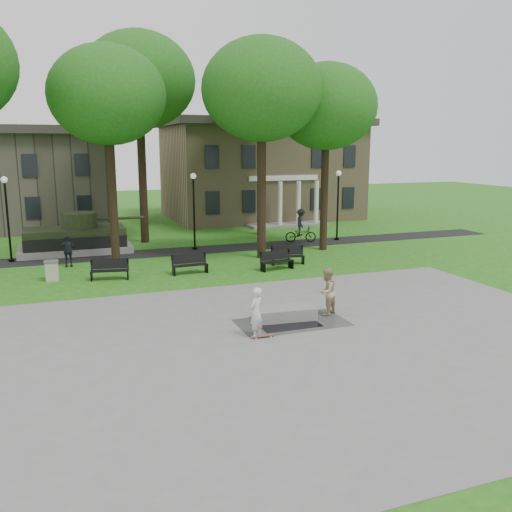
{
  "coord_description": "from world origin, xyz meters",
  "views": [
    {
      "loc": [
        -7.46,
        -20.17,
        6.36
      ],
      "look_at": [
        0.99,
        2.62,
        1.4
      ],
      "focal_mm": 38.0,
      "sensor_mm": 36.0,
      "label": 1
    }
  ],
  "objects_px": {
    "concrete_block": "(285,313)",
    "friend_watching": "(326,292)",
    "park_bench_0": "(109,269)",
    "skateboarder": "(256,312)",
    "cyclist": "(301,229)",
    "trash_bin": "(52,270)"
  },
  "relations": [
    {
      "from": "concrete_block",
      "to": "friend_watching",
      "type": "xyz_separation_m",
      "value": [
        1.68,
        -0.03,
        0.68
      ]
    },
    {
      "from": "concrete_block",
      "to": "park_bench_0",
      "type": "height_order",
      "value": "park_bench_0"
    },
    {
      "from": "friend_watching",
      "to": "skateboarder",
      "type": "bearing_deg",
      "value": -10.97
    },
    {
      "from": "cyclist",
      "to": "concrete_block",
      "type": "bearing_deg",
      "value": 170.25
    },
    {
      "from": "skateboarder",
      "to": "cyclist",
      "type": "relative_size",
      "value": 0.77
    },
    {
      "from": "skateboarder",
      "to": "trash_bin",
      "type": "height_order",
      "value": "skateboarder"
    },
    {
      "from": "concrete_block",
      "to": "cyclist",
      "type": "xyz_separation_m",
      "value": [
        7.55,
        14.89,
        0.67
      ]
    },
    {
      "from": "friend_watching",
      "to": "cyclist",
      "type": "height_order",
      "value": "cyclist"
    },
    {
      "from": "skateboarder",
      "to": "cyclist",
      "type": "bearing_deg",
      "value": -158.56
    },
    {
      "from": "skateboarder",
      "to": "park_bench_0",
      "type": "bearing_deg",
      "value": -108.14
    },
    {
      "from": "friend_watching",
      "to": "concrete_block",
      "type": "bearing_deg",
      "value": -34.32
    },
    {
      "from": "concrete_block",
      "to": "skateboarder",
      "type": "relative_size",
      "value": 1.28
    },
    {
      "from": "skateboarder",
      "to": "friend_watching",
      "type": "bearing_deg",
      "value": 163.22
    },
    {
      "from": "skateboarder",
      "to": "park_bench_0",
      "type": "relative_size",
      "value": 0.93
    },
    {
      "from": "skateboarder",
      "to": "trash_bin",
      "type": "xyz_separation_m",
      "value": [
        -6.45,
        10.84,
        -0.4
      ]
    },
    {
      "from": "concrete_block",
      "to": "skateboarder",
      "type": "bearing_deg",
      "value": -140.08
    },
    {
      "from": "friend_watching",
      "to": "cyclist",
      "type": "xyz_separation_m",
      "value": [
        5.87,
        14.92,
        -0.01
      ]
    },
    {
      "from": "cyclist",
      "to": "trash_bin",
      "type": "height_order",
      "value": "cyclist"
    },
    {
      "from": "concrete_block",
      "to": "trash_bin",
      "type": "xyz_separation_m",
      "value": [
        -8.14,
        9.43,
        0.24
      ]
    },
    {
      "from": "concrete_block",
      "to": "park_bench_0",
      "type": "bearing_deg",
      "value": 122.55
    },
    {
      "from": "park_bench_0",
      "to": "trash_bin",
      "type": "xyz_separation_m",
      "value": [
        -2.62,
        0.78,
        -0.04
      ]
    },
    {
      "from": "concrete_block",
      "to": "cyclist",
      "type": "bearing_deg",
      "value": 63.1
    }
  ]
}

